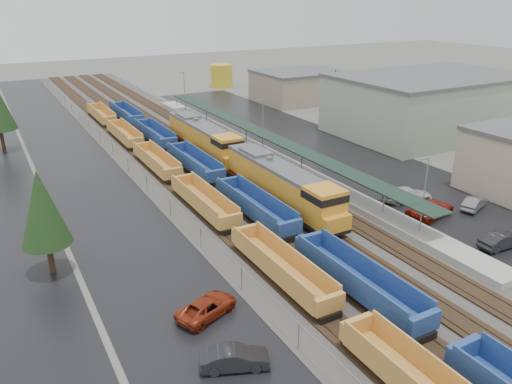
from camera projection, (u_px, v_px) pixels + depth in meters
ballast_strip at (176, 146)px, 75.77m from camera, size 20.00×160.00×0.08m
trackbed at (176, 146)px, 75.73m from camera, size 14.60×160.00×0.22m
west_parking_lot at (73, 161)px, 69.03m from camera, size 10.00×160.00×0.02m
east_commuter_lot at (317, 146)px, 76.21m from camera, size 16.00×100.00×0.02m
station_platform at (263, 150)px, 71.67m from camera, size 3.00×80.00×8.00m
chainlink_fence at (115, 148)px, 69.64m from camera, size 0.08×160.04×2.02m
industrial_buildings at (429, 111)px, 79.71m from camera, size 32.52×75.30×9.50m
distant_hills at (151, 47)px, 218.49m from camera, size 301.00×140.00×25.20m
tree_west_near at (42, 208)px, 39.34m from camera, size 3.96×3.96×9.00m
tree_east at (334, 90)px, 84.38m from camera, size 4.40×4.40×10.00m
locomotive_lead at (283, 185)px, 53.42m from camera, size 3.20×21.10×4.78m
locomotive_trail at (204, 139)px, 70.50m from camera, size 3.20×21.10×4.78m
well_string_yellow at (204, 202)px, 52.65m from camera, size 2.47×106.93×2.19m
well_string_blue at (255, 207)px, 51.23m from camera, size 2.66×111.54×2.36m
storage_tank at (222, 76)px, 124.24m from camera, size 5.45×5.45×5.45m
parked_car_west_b at (235, 358)px, 30.62m from camera, size 3.01×4.57×1.42m
parked_car_west_c at (207, 307)px, 35.70m from camera, size 3.91×5.35×1.35m
parked_car_east_a at (501, 240)px, 45.25m from camera, size 1.75×4.58×1.49m
parked_car_east_b at (431, 209)px, 51.76m from camera, size 3.77×6.26×1.63m
parked_car_east_c at (407, 195)px, 55.34m from camera, size 3.86×6.02×1.62m
parked_car_east_e at (474, 203)px, 53.45m from camera, size 2.76×4.39×1.37m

